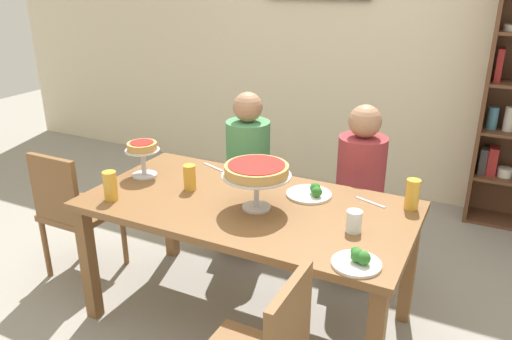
% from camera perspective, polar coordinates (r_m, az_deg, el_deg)
% --- Properties ---
extents(ground_plane, '(12.00, 12.00, 0.00)m').
position_cam_1_polar(ground_plane, '(3.07, -0.87, -16.29)').
color(ground_plane, gray).
extents(rear_partition, '(8.00, 0.12, 2.80)m').
position_cam_1_polar(rear_partition, '(4.51, 12.48, 14.97)').
color(rear_partition, beige).
rests_on(rear_partition, ground_plane).
extents(dining_table, '(1.74, 0.90, 0.74)m').
position_cam_1_polar(dining_table, '(2.72, -0.95, -5.34)').
color(dining_table, brown).
rests_on(dining_table, ground_plane).
extents(diner_far_right, '(0.34, 0.34, 1.15)m').
position_cam_1_polar(diner_far_right, '(3.28, 11.51, -3.98)').
color(diner_far_right, '#382D28').
rests_on(diner_far_right, ground_plane).
extents(diner_far_left, '(0.34, 0.34, 1.15)m').
position_cam_1_polar(diner_far_left, '(3.52, -0.88, -1.67)').
color(diner_far_left, '#382D28').
rests_on(diner_far_left, ground_plane).
extents(chair_head_west, '(0.40, 0.40, 0.87)m').
position_cam_1_polar(chair_head_west, '(3.39, -20.12, -4.15)').
color(chair_head_west, brown).
rests_on(chair_head_west, ground_plane).
extents(deep_dish_pizza_stand, '(0.36, 0.36, 0.24)m').
position_cam_1_polar(deep_dish_pizza_stand, '(2.53, 0.06, -0.25)').
color(deep_dish_pizza_stand, silver).
rests_on(deep_dish_pizza_stand, dining_table).
extents(personal_pizza_stand, '(0.20, 0.20, 0.21)m').
position_cam_1_polar(personal_pizza_stand, '(3.04, -12.75, 2.07)').
color(personal_pizza_stand, silver).
rests_on(personal_pizza_stand, dining_table).
extents(salad_plate_near_diner, '(0.25, 0.25, 0.07)m').
position_cam_1_polar(salad_plate_near_diner, '(2.76, 6.27, -2.59)').
color(salad_plate_near_diner, white).
rests_on(salad_plate_near_diner, dining_table).
extents(salad_plate_far_diner, '(0.21, 0.21, 0.07)m').
position_cam_1_polar(salad_plate_far_diner, '(2.17, 11.47, -9.97)').
color(salad_plate_far_diner, white).
rests_on(salad_plate_far_diner, dining_table).
extents(beer_glass_amber_tall, '(0.07, 0.07, 0.14)m').
position_cam_1_polar(beer_glass_amber_tall, '(2.83, -7.53, -0.84)').
color(beer_glass_amber_tall, gold).
rests_on(beer_glass_amber_tall, dining_table).
extents(beer_glass_amber_short, '(0.07, 0.07, 0.16)m').
position_cam_1_polar(beer_glass_amber_short, '(2.79, -16.19, -1.73)').
color(beer_glass_amber_short, gold).
rests_on(beer_glass_amber_short, dining_table).
extents(beer_glass_amber_spare, '(0.07, 0.07, 0.16)m').
position_cam_1_polar(beer_glass_amber_spare, '(2.70, 17.31, -2.65)').
color(beer_glass_amber_spare, gold).
rests_on(beer_glass_amber_spare, dining_table).
extents(water_glass_clear_near, '(0.08, 0.08, 0.11)m').
position_cam_1_polar(water_glass_clear_near, '(2.41, 11.05, -5.73)').
color(water_glass_clear_near, white).
rests_on(water_glass_clear_near, dining_table).
extents(cutlery_fork_near, '(0.17, 0.08, 0.00)m').
position_cam_1_polar(cutlery_fork_near, '(3.16, -4.87, 0.34)').
color(cutlery_fork_near, silver).
rests_on(cutlery_fork_near, dining_table).
extents(cutlery_knife_near, '(0.17, 0.08, 0.00)m').
position_cam_1_polar(cutlery_knife_near, '(2.74, 12.84, -3.58)').
color(cutlery_knife_near, silver).
rests_on(cutlery_knife_near, dining_table).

